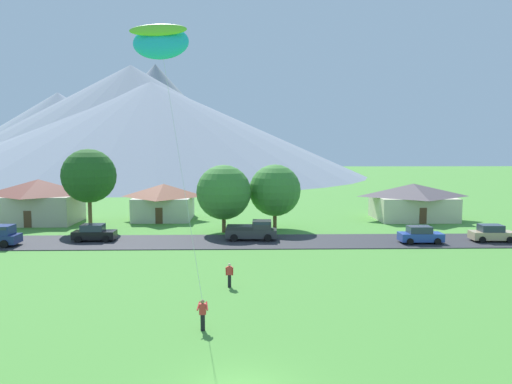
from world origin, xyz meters
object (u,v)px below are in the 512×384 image
house_right_center (39,200)px  kite_flyer_with_kite (161,45)px  parked_car_blue_mid_west (420,235)px  parked_car_black_mid_east (94,233)px  house_leftmost (413,201)px  tree_left_of_center (224,192)px  tree_near_left (89,176)px  parked_car_tan_west_end (492,233)px  watcher_person (229,275)px  house_left_center (164,201)px  pickup_truck_charcoal_east_side (253,230)px  tree_center (275,190)px

house_right_center → kite_flyer_with_kite: bearing=-56.7°
parked_car_blue_mid_west → parked_car_black_mid_east: same height
house_leftmost → tree_left_of_center: tree_left_of_center is taller
parked_car_blue_mid_west → tree_near_left: bearing=165.9°
parked_car_tan_west_end → parked_car_blue_mid_west: bearing=-175.0°
parked_car_black_mid_east → watcher_person: bearing=-48.9°
parked_car_blue_mid_west → house_left_center: bearing=149.4°
pickup_truck_charcoal_east_side → house_leftmost: bearing=32.9°
house_leftmost → watcher_person: house_leftmost is taller
house_right_center → kite_flyer_with_kite: size_ratio=0.59×
house_leftmost → parked_car_blue_mid_west: (-4.71, -15.75, -1.57)m
parked_car_tan_west_end → parked_car_blue_mid_west: (-7.51, -0.66, 0.00)m
house_right_center → watcher_person: 37.51m
house_right_center → house_left_center: bearing=10.4°
house_left_center → pickup_truck_charcoal_east_side: size_ratio=1.54×
pickup_truck_charcoal_east_side → kite_flyer_with_kite: size_ratio=0.31×
house_left_center → kite_flyer_with_kite: (5.72, -34.44, 13.22)m
tree_near_left → parked_car_tan_west_end: 43.88m
tree_center → tree_near_left: bearing=-179.8°
parked_car_blue_mid_west → parked_car_black_mid_east: size_ratio=1.00×
parked_car_tan_west_end → watcher_person: (-26.01, -15.05, 0.01)m
parked_car_tan_west_end → parked_car_black_mid_east: 40.24m
tree_center → parked_car_black_mid_east: (-18.82, -7.02, -3.65)m
parked_car_black_mid_east → watcher_person: (14.22, -16.31, 0.01)m
house_leftmost → parked_car_black_mid_east: (-37.42, -13.84, -1.57)m
parked_car_tan_west_end → tree_left_of_center: bearing=167.5°
tree_center → kite_flyer_with_kite: kite_flyer_with_kite is taller
house_leftmost → parked_car_tan_west_end: (2.80, -15.10, -1.57)m
house_left_center → tree_left_of_center: size_ratio=1.07×
house_leftmost → parked_car_blue_mid_west: house_leftmost is taller
tree_near_left → pickup_truck_charcoal_east_side: bearing=-20.3°
tree_center → watcher_person: bearing=-101.2°
house_right_center → pickup_truck_charcoal_east_side: bearing=-24.1°
parked_car_blue_mid_west → house_leftmost: bearing=73.4°
house_left_center → watcher_person: 32.48m
house_leftmost → parked_car_tan_west_end: bearing=-79.5°
house_left_center → parked_car_tan_west_end: house_left_center is taller
house_left_center → house_right_center: house_right_center is taller
watcher_person → tree_center: bearing=78.8°
tree_left_of_center → parked_car_tan_west_end: size_ratio=1.77×
tree_left_of_center → tree_center: 6.26m
house_left_center → kite_flyer_with_kite: size_ratio=0.48×
house_left_center → house_right_center: bearing=-169.6°
house_leftmost → tree_center: tree_center is taller
pickup_truck_charcoal_east_side → parked_car_black_mid_east: bearing=-179.7°
house_left_center → tree_left_of_center: bearing=-50.0°
watcher_person → house_right_center: bearing=131.1°
house_right_center → parked_car_tan_west_end: size_ratio=2.35×
house_right_center → tree_center: tree_center is taller
tree_center → parked_car_blue_mid_west: size_ratio=1.79×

